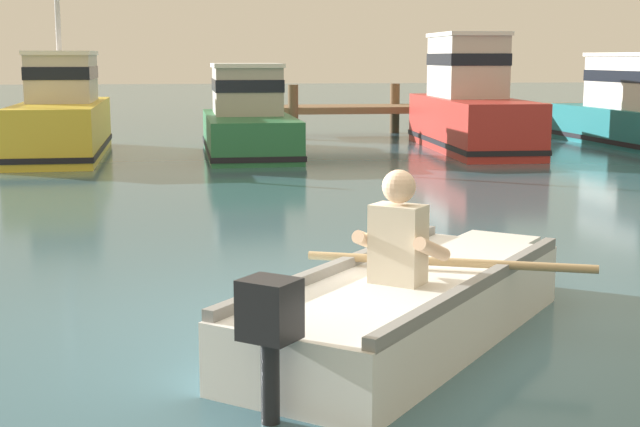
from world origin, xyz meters
TOP-DOWN VIEW (x-y plane):
  - ground_plane at (0.00, 0.00)m, footprint 120.00×120.00m
  - wooden_dock at (6.94, 15.79)m, footprint 11.70×1.64m
  - rowboat_with_person at (0.69, -0.45)m, footprint 2.84×3.25m
  - moored_boat_yellow at (-3.31, 11.99)m, footprint 1.69×5.04m
  - moored_boat_green at (0.28, 11.92)m, footprint 1.78×4.60m
  - moored_boat_red at (4.89, 12.16)m, footprint 1.69×5.11m

SIDE VIEW (x-z plane):
  - ground_plane at x=0.00m, z-range 0.00..0.00m
  - rowboat_with_person at x=0.69m, z-range -0.34..0.85m
  - wooden_dock at x=6.94m, z-range 0.01..1.28m
  - moored_boat_green at x=0.28m, z-range -0.23..1.54m
  - moored_boat_yellow at x=-3.31m, z-range -1.70..3.25m
  - moored_boat_red at x=4.89m, z-range -0.31..2.09m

